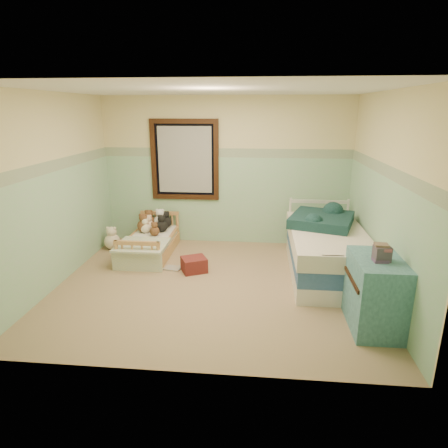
# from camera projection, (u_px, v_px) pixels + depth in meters

# --- Properties ---
(floor) EXTENTS (4.20, 3.60, 0.02)m
(floor) POSITION_uv_depth(u_px,v_px,m) (214.00, 286.00, 5.17)
(floor) COLOR #917A56
(floor) RESTS_ON ground
(ceiling) EXTENTS (4.20, 3.60, 0.02)m
(ceiling) POSITION_uv_depth(u_px,v_px,m) (212.00, 88.00, 4.44)
(ceiling) COLOR white
(ceiling) RESTS_ON wall_back
(wall_back) EXTENTS (4.20, 0.04, 2.50)m
(wall_back) POSITION_uv_depth(u_px,v_px,m) (226.00, 172.00, 6.52)
(wall_back) COLOR beige
(wall_back) RESTS_ON floor
(wall_front) EXTENTS (4.20, 0.04, 2.50)m
(wall_front) POSITION_uv_depth(u_px,v_px,m) (185.00, 242.00, 3.09)
(wall_front) COLOR beige
(wall_front) RESTS_ON floor
(wall_left) EXTENTS (0.04, 3.60, 2.50)m
(wall_left) POSITION_uv_depth(u_px,v_px,m) (54.00, 191.00, 5.00)
(wall_left) COLOR beige
(wall_left) RESTS_ON floor
(wall_right) EXTENTS (0.04, 3.60, 2.50)m
(wall_right) POSITION_uv_depth(u_px,v_px,m) (385.00, 198.00, 4.61)
(wall_right) COLOR beige
(wall_right) RESTS_ON floor
(wainscot_mint) EXTENTS (4.20, 0.01, 1.50)m
(wainscot_mint) POSITION_uv_depth(u_px,v_px,m) (226.00, 201.00, 6.65)
(wainscot_mint) COLOR #8AC58E
(wainscot_mint) RESTS_ON floor
(border_strip) EXTENTS (4.20, 0.01, 0.15)m
(border_strip) POSITION_uv_depth(u_px,v_px,m) (226.00, 153.00, 6.41)
(border_strip) COLOR #3B5E3D
(border_strip) RESTS_ON wall_back
(window_frame) EXTENTS (1.16, 0.06, 1.36)m
(window_frame) POSITION_uv_depth(u_px,v_px,m) (185.00, 160.00, 6.49)
(window_frame) COLOR black
(window_frame) RESTS_ON wall_back
(window_blinds) EXTENTS (0.92, 0.01, 1.12)m
(window_blinds) POSITION_uv_depth(u_px,v_px,m) (185.00, 160.00, 6.50)
(window_blinds) COLOR #B3B3AF
(window_blinds) RESTS_ON window_frame
(toddler_bed_frame) EXTENTS (0.69, 1.37, 0.18)m
(toddler_bed_frame) POSITION_uv_depth(u_px,v_px,m) (151.00, 249.00, 6.25)
(toddler_bed_frame) COLOR #A36B48
(toddler_bed_frame) RESTS_ON floor
(toddler_mattress) EXTENTS (0.63, 1.31, 0.12)m
(toddler_mattress) POSITION_uv_depth(u_px,v_px,m) (150.00, 240.00, 6.21)
(toddler_mattress) COLOR silver
(toddler_mattress) RESTS_ON toddler_bed_frame
(patchwork_quilt) EXTENTS (0.75, 0.69, 0.03)m
(patchwork_quilt) POSITION_uv_depth(u_px,v_px,m) (142.00, 245.00, 5.78)
(patchwork_quilt) COLOR #86ABC8
(patchwork_quilt) RESTS_ON toddler_mattress
(plush_bed_brown) EXTENTS (0.21, 0.21, 0.21)m
(plush_bed_brown) POSITION_uv_depth(u_px,v_px,m) (149.00, 222.00, 6.65)
(plush_bed_brown) COLOR brown
(plush_bed_brown) RESTS_ON toddler_mattress
(plush_bed_white) EXTENTS (0.23, 0.23, 0.23)m
(plush_bed_white) POSITION_uv_depth(u_px,v_px,m) (160.00, 221.00, 6.63)
(plush_bed_white) COLOR white
(plush_bed_white) RESTS_ON toddler_mattress
(plush_bed_tan) EXTENTS (0.20, 0.20, 0.20)m
(plush_bed_tan) POSITION_uv_depth(u_px,v_px,m) (148.00, 226.00, 6.44)
(plush_bed_tan) COLOR beige
(plush_bed_tan) RESTS_ON toddler_mattress
(plush_bed_dark) EXTENTS (0.20, 0.20, 0.20)m
(plush_bed_dark) POSITION_uv_depth(u_px,v_px,m) (162.00, 226.00, 6.42)
(plush_bed_dark) COLOR black
(plush_bed_dark) RESTS_ON toddler_mattress
(plush_floor_cream) EXTENTS (0.27, 0.27, 0.27)m
(plush_floor_cream) POSITION_uv_depth(u_px,v_px,m) (112.00, 241.00, 6.46)
(plush_floor_cream) COLOR #FAE8C6
(plush_floor_cream) RESTS_ON floor
(plush_floor_tan) EXTENTS (0.22, 0.22, 0.22)m
(plush_floor_tan) POSITION_uv_depth(u_px,v_px,m) (124.00, 257.00, 5.85)
(plush_floor_tan) COLOR beige
(plush_floor_tan) RESTS_ON floor
(twin_bed_frame) EXTENTS (0.98, 1.95, 0.22)m
(twin_bed_frame) POSITION_uv_depth(u_px,v_px,m) (325.00, 267.00, 5.47)
(twin_bed_frame) COLOR white
(twin_bed_frame) RESTS_ON floor
(twin_boxspring) EXTENTS (0.98, 1.95, 0.22)m
(twin_boxspring) POSITION_uv_depth(u_px,v_px,m) (326.00, 253.00, 5.41)
(twin_boxspring) COLOR navy
(twin_boxspring) RESTS_ON twin_bed_frame
(twin_mattress) EXTENTS (1.01, 1.99, 0.22)m
(twin_mattress) POSITION_uv_depth(u_px,v_px,m) (328.00, 238.00, 5.34)
(twin_mattress) COLOR white
(twin_mattress) RESTS_ON twin_boxspring
(teal_blanket) EXTENTS (1.06, 1.09, 0.14)m
(teal_blanket) POSITION_uv_depth(u_px,v_px,m) (322.00, 220.00, 5.58)
(teal_blanket) COLOR black
(teal_blanket) RESTS_ON twin_mattress
(dresser) EXTENTS (0.49, 0.79, 0.79)m
(dresser) POSITION_uv_depth(u_px,v_px,m) (375.00, 293.00, 4.08)
(dresser) COLOR #346270
(dresser) RESTS_ON floor
(book_stack) EXTENTS (0.17, 0.14, 0.16)m
(book_stack) POSITION_uv_depth(u_px,v_px,m) (382.00, 254.00, 3.88)
(book_stack) COLOR #553028
(book_stack) RESTS_ON dresser
(red_pillow) EXTENTS (0.43, 0.41, 0.21)m
(red_pillow) POSITION_uv_depth(u_px,v_px,m) (194.00, 265.00, 5.57)
(red_pillow) COLOR #A4261F
(red_pillow) RESTS_ON floor
(floor_book) EXTENTS (0.27, 0.22, 0.02)m
(floor_book) POSITION_uv_depth(u_px,v_px,m) (173.00, 268.00, 5.68)
(floor_book) COLOR #F09E35
(floor_book) RESTS_ON floor
(extra_plush_0) EXTENTS (0.16, 0.16, 0.16)m
(extra_plush_0) POSITION_uv_depth(u_px,v_px,m) (164.00, 223.00, 6.67)
(extra_plush_0) COLOR #FAE8C6
(extra_plush_0) RESTS_ON toddler_mattress
(extra_plush_1) EXTENTS (0.16, 0.16, 0.16)m
(extra_plush_1) POSITION_uv_depth(u_px,v_px,m) (155.00, 231.00, 6.22)
(extra_plush_1) COLOR brown
(extra_plush_1) RESTS_ON toddler_mattress
(extra_plush_2) EXTENTS (0.17, 0.17, 0.17)m
(extra_plush_2) POSITION_uv_depth(u_px,v_px,m) (145.00, 228.00, 6.36)
(extra_plush_2) COLOR #FAE8C6
(extra_plush_2) RESTS_ON toddler_mattress
(extra_plush_3) EXTENTS (0.22, 0.22, 0.22)m
(extra_plush_3) POSITION_uv_depth(u_px,v_px,m) (144.00, 226.00, 6.39)
(extra_plush_3) COLOR brown
(extra_plush_3) RESTS_ON toddler_mattress
(extra_plush_4) EXTENTS (0.20, 0.20, 0.20)m
(extra_plush_4) POSITION_uv_depth(u_px,v_px,m) (166.00, 222.00, 6.65)
(extra_plush_4) COLOR black
(extra_plush_4) RESTS_ON toddler_mattress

